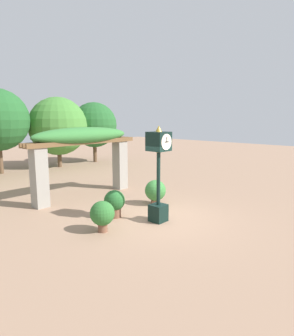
{
  "coord_description": "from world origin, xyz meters",
  "views": [
    {
      "loc": [
        -7.49,
        -6.28,
        3.41
      ],
      "look_at": [
        -0.24,
        0.32,
        1.73
      ],
      "focal_mm": 32.0,
      "sensor_mm": 36.0,
      "label": 1
    }
  ],
  "objects_px": {
    "potted_plant_near_left": "(115,202)",
    "potted_plant_near_right": "(155,191)",
    "potted_plant_far_left": "(102,214)",
    "pedestal_clock": "(158,168)"
  },
  "relations": [
    {
      "from": "pedestal_clock",
      "to": "potted_plant_near_right",
      "type": "xyz_separation_m",
      "value": [
        1.4,
        1.33,
        -1.24
      ]
    },
    {
      "from": "potted_plant_near_left",
      "to": "potted_plant_far_left",
      "type": "bearing_deg",
      "value": -147.03
    },
    {
      "from": "potted_plant_near_left",
      "to": "potted_plant_near_right",
      "type": "height_order",
      "value": "potted_plant_near_right"
    },
    {
      "from": "potted_plant_near_left",
      "to": "potted_plant_far_left",
      "type": "height_order",
      "value": "same"
    },
    {
      "from": "pedestal_clock",
      "to": "potted_plant_near_right",
      "type": "height_order",
      "value": "pedestal_clock"
    },
    {
      "from": "pedestal_clock",
      "to": "potted_plant_near_right",
      "type": "bearing_deg",
      "value": 43.53
    },
    {
      "from": "potted_plant_far_left",
      "to": "potted_plant_near_right",
      "type": "bearing_deg",
      "value": 12.02
    },
    {
      "from": "potted_plant_near_left",
      "to": "potted_plant_near_right",
      "type": "bearing_deg",
      "value": -1.39
    },
    {
      "from": "potted_plant_near_left",
      "to": "potted_plant_far_left",
      "type": "distance_m",
      "value": 1.35
    },
    {
      "from": "potted_plant_near_left",
      "to": "pedestal_clock",
      "type": "bearing_deg",
      "value": -63.65
    }
  ]
}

